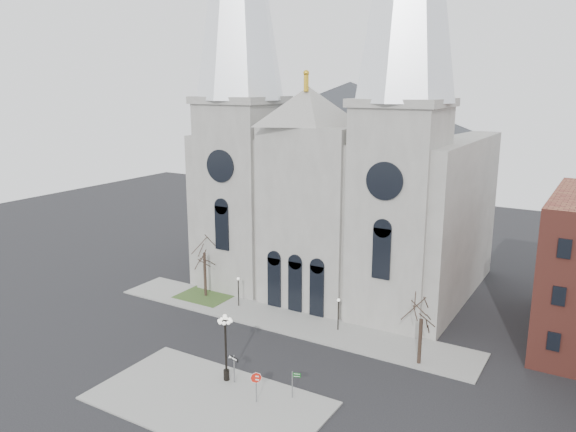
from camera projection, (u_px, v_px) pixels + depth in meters
The scene contains 13 objects.
ground at pixel (217, 364), 48.66m from camera, with size 160.00×160.00×0.00m, color black.
sidewalk_near at pixel (208, 401), 42.97m from camera, with size 18.00×10.00×0.14m, color gray.
sidewalk_far at pixel (283, 319), 57.84m from camera, with size 40.00×6.00×0.14m, color gray.
grass_patch at pixel (206, 296), 64.16m from camera, with size 6.00×5.00×0.18m, color #314D21.
cathedral at pixel (337, 132), 63.53m from camera, with size 33.00×26.66×54.00m.
tree_left at pixel (204, 250), 62.90m from camera, with size 3.20×3.20×7.50m.
tree_right at pixel (421, 316), 47.67m from camera, with size 3.20×3.20×6.00m.
ped_lamp_left at pixel (238, 287), 60.73m from camera, with size 0.32×0.32×3.26m.
ped_lamp_right at pixel (338, 309), 54.74m from camera, with size 0.32×0.32×3.26m.
stop_sign at pixel (256, 381), 42.27m from camera, with size 0.87×0.28×2.49m.
globe_lamp at pixel (226, 339), 45.04m from camera, with size 1.55×1.55×5.74m.
one_way_sign at pixel (234, 364), 45.14m from camera, with size 1.02×0.29×2.38m.
street_name_sign at pixel (293, 382), 42.95m from camera, with size 0.67×0.30×2.21m.
Camera 1 is at (28.05, -34.98, 23.69)m, focal length 35.00 mm.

